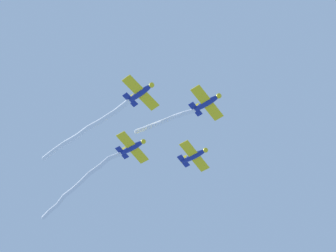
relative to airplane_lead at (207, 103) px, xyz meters
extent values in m
ellipsoid|color=navy|center=(0.10, 0.08, -0.01)|extent=(4.85, 4.17, 1.09)
sphere|color=yellow|center=(-1.89, -1.50, -0.01)|extent=(1.30, 1.30, 0.93)
ellipsoid|color=black|center=(-0.42, -0.33, 0.40)|extent=(1.50, 1.40, 0.58)
cube|color=yellow|center=(-0.04, -0.03, -0.16)|extent=(6.25, 7.21, 0.15)
cube|color=navy|center=(1.86, 1.48, 0.08)|extent=(2.68, 3.01, 0.12)
cube|color=yellow|center=(1.77, 1.41, 0.65)|extent=(1.04, 0.87, 1.50)
cylinder|color=white|center=(2.93, 2.46, 0.25)|extent=(2.30, 2.04, 1.61)
cylinder|color=white|center=(4.42, 3.77, 0.89)|extent=(2.26, 1.85, 1.58)
cylinder|color=white|center=(6.09, 5.20, 1.40)|extent=(2.55, 2.28, 1.28)
cylinder|color=white|center=(7.82, 6.59, 1.98)|extent=(2.35, 1.81, 1.71)
cylinder|color=white|center=(9.39, 7.77, 2.61)|extent=(2.26, 1.90, 1.42)
cylinder|color=white|center=(10.92, 9.06, 3.13)|extent=(2.31, 1.96, 1.49)
sphere|color=white|center=(2.19, 1.74, -0.07)|extent=(0.82, 0.82, 0.82)
sphere|color=white|center=(3.67, 3.17, 0.57)|extent=(0.82, 0.82, 0.82)
sphere|color=white|center=(5.16, 4.37, 1.21)|extent=(0.82, 0.82, 0.82)
sphere|color=white|center=(7.03, 6.03, 1.59)|extent=(0.82, 0.82, 0.82)
sphere|color=white|center=(8.62, 7.14, 2.37)|extent=(0.82, 0.82, 0.82)
sphere|color=white|center=(10.15, 8.40, 2.86)|extent=(0.82, 0.82, 0.82)
sphere|color=white|center=(11.70, 9.72, 3.41)|extent=(0.82, 0.82, 0.82)
ellipsoid|color=navy|center=(11.51, -1.29, -0.41)|extent=(4.77, 4.29, 1.09)
sphere|color=yellow|center=(9.57, -2.94, -0.41)|extent=(1.31, 1.31, 0.93)
ellipsoid|color=black|center=(11.00, -1.72, 0.00)|extent=(1.49, 1.42, 0.58)
cube|color=yellow|center=(11.37, -1.41, -0.56)|extent=(6.42, 7.08, 0.15)
cube|color=navy|center=(13.21, 0.17, -0.32)|extent=(2.74, 2.97, 0.12)
cube|color=yellow|center=(13.13, 0.10, 0.25)|extent=(1.02, 0.90, 1.50)
ellipsoid|color=navy|center=(1.47, 11.49, 0.29)|extent=(4.99, 3.96, 1.09)
sphere|color=yellow|center=(-0.61, 10.02, 0.29)|extent=(1.29, 1.29, 0.93)
ellipsoid|color=black|center=(0.93, 11.11, 0.70)|extent=(1.51, 1.36, 0.58)
cube|color=yellow|center=(1.32, 11.38, 0.14)|extent=(5.95, 7.39, 0.15)
cube|color=navy|center=(3.31, 12.78, 0.38)|extent=(2.58, 3.06, 0.12)
cube|color=yellow|center=(3.22, 12.72, 0.95)|extent=(1.07, 0.82, 1.50)
cylinder|color=white|center=(5.13, 13.89, 0.40)|extent=(3.51, 2.51, 1.29)
cylinder|color=white|center=(7.98, 15.73, 0.72)|extent=(3.35, 2.68, 1.23)
cylinder|color=white|center=(10.65, 17.69, 1.09)|extent=(3.29, 2.70, 1.44)
cylinder|color=white|center=(13.27, 19.46, 1.52)|extent=(3.23, 2.33, 1.35)
cylinder|color=white|center=(15.91, 21.17, 2.01)|extent=(3.33, 2.61, 1.57)
cylinder|color=white|center=(18.49, 22.98, 2.37)|extent=(3.07, 2.48, 1.05)
cylinder|color=white|center=(21.01, 24.63, 2.50)|extent=(3.04, 2.32, 1.05)
sphere|color=white|center=(3.65, 13.02, 0.23)|extent=(0.90, 0.90, 0.90)
sphere|color=white|center=(6.61, 14.76, 0.57)|extent=(0.90, 0.90, 0.90)
sphere|color=white|center=(9.35, 16.70, 0.86)|extent=(0.90, 0.90, 0.90)
sphere|color=white|center=(11.95, 18.68, 1.32)|extent=(0.90, 0.90, 0.90)
sphere|color=white|center=(14.60, 20.24, 1.72)|extent=(0.90, 0.90, 0.90)
sphere|color=white|center=(17.23, 22.10, 2.30)|extent=(0.90, 0.90, 0.90)
sphere|color=white|center=(19.75, 23.85, 2.43)|extent=(0.90, 0.90, 0.90)
sphere|color=white|center=(22.27, 25.41, 2.56)|extent=(0.90, 0.90, 0.90)
ellipsoid|color=navy|center=(12.88, 10.12, -0.21)|extent=(4.76, 4.30, 1.09)
sphere|color=yellow|center=(10.95, 8.46, -0.21)|extent=(1.31, 1.31, 0.93)
ellipsoid|color=black|center=(12.37, 9.68, 0.20)|extent=(1.49, 1.42, 0.58)
cube|color=yellow|center=(12.74, 10.00, -0.36)|extent=(6.43, 7.07, 0.15)
cube|color=navy|center=(14.58, 11.58, -0.12)|extent=(2.75, 2.96, 0.12)
cube|color=yellow|center=(14.50, 11.51, 0.45)|extent=(1.01, 0.90, 1.50)
cylinder|color=white|center=(15.73, 12.75, -0.22)|extent=(2.30, 2.33, 0.95)
cylinder|color=white|center=(17.48, 14.22, -0.38)|extent=(2.43, 1.85, 1.32)
cylinder|color=white|center=(19.50, 15.64, -0.80)|extent=(2.82, 2.31, 1.25)
cylinder|color=white|center=(21.62, 17.00, -1.14)|extent=(2.51, 1.75, 1.15)
cylinder|color=white|center=(23.66, 18.07, -1.38)|extent=(2.50, 1.82, 1.01)
cylinder|color=white|center=(25.94, 19.34, -1.38)|extent=(2.96, 2.11, 1.01)
cylinder|color=white|center=(28.36, 20.48, -1.48)|extent=(2.73, 1.62, 1.23)
cylinder|color=white|center=(30.55, 21.52, -1.71)|extent=(2.48, 1.91, 0.86)
cylinder|color=white|center=(32.75, 22.60, -1.64)|extent=(2.70, 1.69, 1.00)
sphere|color=white|center=(14.90, 11.86, -0.27)|extent=(0.80, 0.80, 0.80)
sphere|color=white|center=(16.56, 13.64, -0.16)|extent=(0.80, 0.80, 0.80)
sphere|color=white|center=(18.40, 14.81, -0.61)|extent=(0.80, 0.80, 0.80)
sphere|color=white|center=(20.61, 16.48, -0.99)|extent=(0.80, 0.80, 0.80)
sphere|color=white|center=(22.63, 17.52, -1.29)|extent=(0.80, 0.80, 0.80)
sphere|color=white|center=(24.69, 18.63, -1.47)|extent=(0.80, 0.80, 0.80)
sphere|color=white|center=(27.19, 20.05, -1.29)|extent=(0.80, 0.80, 0.80)
sphere|color=white|center=(29.52, 20.91, -1.68)|extent=(0.80, 0.80, 0.80)
sphere|color=white|center=(31.58, 22.13, -1.73)|extent=(0.80, 0.80, 0.80)
sphere|color=white|center=(33.92, 23.08, -1.56)|extent=(0.80, 0.80, 0.80)
camera|label=1|loc=(-42.50, 19.21, -72.12)|focal=53.30mm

